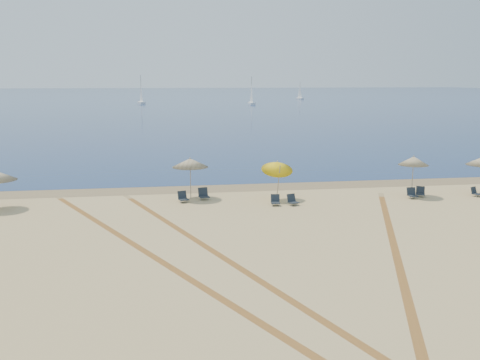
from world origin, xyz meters
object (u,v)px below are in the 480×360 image
at_px(sailboat_0, 252,96).
at_px(sailboat_1, 300,94).
at_px(sailboat_2, 141,95).
at_px(chair_3, 204,194).
at_px(chair_6, 412,194).
at_px(chair_2, 183,197).
at_px(chair_5, 292,200).
at_px(chair_4, 275,201).
at_px(chair_8, 475,192).
at_px(umbrella_3, 277,166).
at_px(umbrella_2, 190,163).
at_px(chair_7, 420,192).
at_px(umbrella_4, 414,161).

relative_size(sailboat_0, sailboat_1, 1.28).
bearing_deg(sailboat_2, chair_3, -98.30).
distance_m(chair_6, sailboat_0, 124.08).
relative_size(chair_2, chair_5, 1.01).
height_order(chair_4, chair_5, chair_5).
relative_size(chair_6, sailboat_1, 0.11).
bearing_deg(chair_8, sailboat_1, 54.24).
xyz_separation_m(chair_4, chair_5, (1.03, -0.10, 0.01)).
distance_m(chair_8, sailboat_0, 123.85).
height_order(chair_4, chair_6, chair_6).
bearing_deg(umbrella_3, chair_5, -67.66).
distance_m(chair_5, sailboat_2, 133.90).
xyz_separation_m(umbrella_3, sailboat_2, (-12.72, 131.70, 0.43)).
height_order(umbrella_2, umbrella_3, umbrella_3).
xyz_separation_m(umbrella_3, chair_6, (8.62, -0.86, -1.86)).
height_order(chair_3, chair_7, chair_3).
bearing_deg(umbrella_3, sailboat_2, 95.52).
bearing_deg(chair_4, chair_2, 170.16).
relative_size(umbrella_3, sailboat_0, 0.34).
relative_size(chair_4, sailboat_2, 0.08).
distance_m(chair_2, sailboat_1, 167.03).
bearing_deg(sailboat_1, umbrella_2, -120.16).
bearing_deg(umbrella_2, chair_7, -6.55).
bearing_deg(umbrella_3, sailboat_1, 74.52).
bearing_deg(chair_4, chair_6, 10.66).
distance_m(umbrella_3, chair_8, 13.13).
height_order(umbrella_3, sailboat_0, sailboat_0).
bearing_deg(chair_2, umbrella_3, -20.83).
bearing_deg(sailboat_1, chair_6, -115.29).
relative_size(chair_3, chair_7, 1.02).
xyz_separation_m(chair_3, chair_8, (17.53, -1.72, -0.06)).
bearing_deg(sailboat_0, chair_8, -93.79).
relative_size(chair_5, sailboat_2, 0.09).
distance_m(umbrella_2, chair_4, 5.94).
relative_size(chair_5, chair_6, 1.15).
bearing_deg(sailboat_2, chair_5, -96.14).
relative_size(umbrella_4, chair_5, 3.42).
bearing_deg(chair_8, sailboat_2, 76.21).
relative_size(umbrella_4, chair_3, 3.30).
distance_m(sailboat_0, sailboat_1, 44.32).
bearing_deg(sailboat_0, chair_4, -99.88).
distance_m(chair_2, chair_5, 6.74).
bearing_deg(umbrella_2, sailboat_0, 78.38).
relative_size(umbrella_2, chair_6, 3.88).
height_order(chair_3, sailboat_1, sailboat_1).
bearing_deg(umbrella_3, chair_6, -5.68).
bearing_deg(sailboat_2, chair_2, -98.88).
bearing_deg(chair_7, chair_5, -148.96).
height_order(umbrella_3, umbrella_4, umbrella_3).
xyz_separation_m(chair_3, chair_6, (13.18, -1.65, -0.03)).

